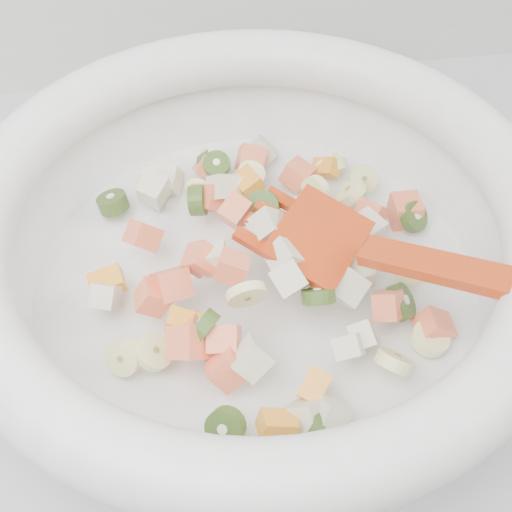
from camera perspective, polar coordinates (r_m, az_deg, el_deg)
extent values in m
cube|color=#9B9BA0|center=(0.96, 3.29, -19.06)|extent=(2.00, 0.60, 0.90)
cylinder|color=white|center=(0.54, 0.00, -2.72)|extent=(0.34, 0.34, 0.02)
torus|color=white|center=(0.48, 0.00, 3.14)|extent=(0.42, 0.42, 0.05)
cylinder|color=#F5F9A6|center=(0.59, -8.34, 5.81)|extent=(0.03, 0.03, 0.03)
cylinder|color=#F5F9A6|center=(0.57, 4.77, 5.29)|extent=(0.03, 0.02, 0.03)
cylinder|color=#F5F9A6|center=(0.47, -0.78, -3.08)|extent=(0.04, 0.02, 0.04)
cylinder|color=#F5F9A6|center=(0.62, 5.66, 7.19)|extent=(0.03, 0.03, 0.03)
cylinder|color=#F5F9A6|center=(0.59, 8.58, 6.17)|extent=(0.02, 0.02, 0.02)
cylinder|color=#F5F9A6|center=(0.58, -0.40, 6.57)|extent=(0.03, 0.03, 0.02)
cylinder|color=#F5F9A6|center=(0.49, 4.93, -1.60)|extent=(0.02, 0.03, 0.03)
cylinder|color=#F5F9A6|center=(0.58, 7.61, 5.06)|extent=(0.03, 0.03, 0.03)
cylinder|color=#F5F9A6|center=(0.53, 8.92, 0.05)|extent=(0.03, 0.02, 0.03)
cylinder|color=#F5F9A6|center=(0.48, 11.03, -8.31)|extent=(0.04, 0.03, 0.03)
cylinder|color=#F5F9A6|center=(0.49, -10.53, -7.96)|extent=(0.03, 0.03, 0.03)
cylinder|color=#F5F9A6|center=(0.48, -8.17, -7.62)|extent=(0.03, 0.04, 0.02)
cylinder|color=#F5F9A6|center=(0.53, 5.37, 3.02)|extent=(0.02, 0.03, 0.03)
cylinder|color=#F5F9A6|center=(0.58, -4.66, 5.29)|extent=(0.03, 0.02, 0.03)
cylinder|color=#F5F9A6|center=(0.51, 13.76, -6.44)|extent=(0.04, 0.04, 0.01)
cylinder|color=#F5F9A6|center=(0.62, -3.39, 7.98)|extent=(0.03, 0.02, 0.03)
cylinder|color=#F5F9A6|center=(0.56, -0.85, 5.37)|extent=(0.03, 0.03, 0.04)
cylinder|color=#F5F9A6|center=(0.61, 6.29, 7.30)|extent=(0.03, 0.03, 0.03)
cylinder|color=#F5F9A6|center=(0.53, 12.23, -1.12)|extent=(0.03, 0.02, 0.03)
cube|color=#FF7F50|center=(0.52, 5.54, 1.35)|extent=(0.03, 0.04, 0.03)
cube|color=#FF7F50|center=(0.56, 9.12, 3.33)|extent=(0.03, 0.03, 0.03)
cube|color=#FF7F50|center=(0.48, -1.94, -0.90)|extent=(0.03, 0.03, 0.03)
cube|color=#FF7F50|center=(0.49, -6.74, -2.31)|extent=(0.03, 0.04, 0.03)
cube|color=#FF7F50|center=(0.58, 11.82, 3.54)|extent=(0.02, 0.02, 0.02)
cube|color=#FF7F50|center=(0.61, -3.91, 7.07)|extent=(0.03, 0.03, 0.03)
cube|color=#FF7F50|center=(0.56, -3.70, 4.62)|extent=(0.04, 0.03, 0.04)
cube|color=#FF7F50|center=(0.47, -2.25, -8.92)|extent=(0.03, 0.03, 0.04)
cube|color=#FF7F50|center=(0.50, 10.53, -3.92)|extent=(0.03, 0.03, 0.03)
cube|color=#FF7F50|center=(0.47, -5.52, -6.90)|extent=(0.03, 0.03, 0.04)
cube|color=#FF7F50|center=(0.48, -5.06, -6.25)|extent=(0.03, 0.03, 0.03)
cube|color=#FF7F50|center=(0.47, -2.58, -6.68)|extent=(0.03, 0.03, 0.03)
cube|color=#FF7F50|center=(0.53, -9.02, 1.60)|extent=(0.03, 0.03, 0.03)
cube|color=#FF7F50|center=(0.60, 3.31, 6.55)|extent=(0.03, 0.03, 0.03)
cube|color=#FF7F50|center=(0.52, 14.03, -5.54)|extent=(0.03, 0.02, 0.03)
cube|color=#FF7F50|center=(0.50, -8.26, -3.30)|extent=(0.03, 0.02, 0.03)
cube|color=#FF7F50|center=(0.52, -1.60, 3.58)|extent=(0.03, 0.03, 0.03)
cube|color=#FF7F50|center=(0.49, -4.42, -0.25)|extent=(0.03, 0.03, 0.03)
cube|color=#FF7F50|center=(0.60, -0.42, 7.80)|extent=(0.03, 0.03, 0.03)
cylinder|color=#609732|center=(0.60, -3.17, 7.32)|extent=(0.03, 0.03, 0.02)
cylinder|color=#609732|center=(0.51, 11.51, -3.63)|extent=(0.03, 0.04, 0.03)
cylinder|color=#609732|center=(0.55, -4.67, 4.45)|extent=(0.02, 0.03, 0.03)
cylinder|color=#609732|center=(0.58, 12.50, 3.10)|extent=(0.03, 0.03, 0.03)
cylinder|color=#609732|center=(0.46, 4.32, -13.81)|extent=(0.03, 0.03, 0.03)
cylinder|color=#609732|center=(0.48, 5.01, -3.22)|extent=(0.03, 0.03, 0.03)
cylinder|color=#609732|center=(0.58, -11.38, 4.21)|extent=(0.03, 0.03, 0.02)
cylinder|color=#609732|center=(0.47, -4.18, -5.61)|extent=(0.03, 0.03, 0.03)
cylinder|color=#609732|center=(0.61, -3.51, 7.23)|extent=(0.03, 0.03, 0.03)
cylinder|color=#609732|center=(0.52, 0.50, 3.94)|extent=(0.03, 0.03, 0.03)
cylinder|color=#609732|center=(0.45, -2.46, -13.48)|extent=(0.03, 0.03, 0.03)
cube|color=beige|center=(0.46, -0.36, -8.17)|extent=(0.03, 0.03, 0.03)
cube|color=beige|center=(0.51, -11.98, -3.19)|extent=(0.02, 0.03, 0.02)
cube|color=beige|center=(0.49, 2.43, -0.19)|extent=(0.03, 0.03, 0.03)
cube|color=beige|center=(0.48, 7.43, -7.25)|extent=(0.02, 0.02, 0.03)
cube|color=beige|center=(0.51, 8.04, -1.29)|extent=(0.03, 0.03, 0.03)
cube|color=beige|center=(0.59, -7.13, 6.05)|extent=(0.03, 0.03, 0.03)
cube|color=beige|center=(0.50, -3.38, -0.28)|extent=(0.02, 0.02, 0.02)
cube|color=beige|center=(0.54, 8.77, 2.21)|extent=(0.03, 0.03, 0.02)
cube|color=beige|center=(0.46, 5.91, -12.77)|extent=(0.03, 0.03, 0.03)
cube|color=beige|center=(0.50, 1.01, 2.29)|extent=(0.03, 0.03, 0.03)
cube|color=beige|center=(0.55, -2.61, 5.48)|extent=(0.03, 0.03, 0.03)
cube|color=beige|center=(0.49, 8.55, -6.30)|extent=(0.02, 0.02, 0.03)
cube|color=beige|center=(0.48, 2.70, -1.84)|extent=(0.03, 0.03, 0.03)
cube|color=beige|center=(0.58, -8.18, 5.26)|extent=(0.03, 0.03, 0.03)
cube|color=beige|center=(0.46, 4.02, -12.84)|extent=(0.03, 0.03, 0.04)
cube|color=beige|center=(0.50, 7.28, -2.48)|extent=(0.03, 0.04, 0.04)
cube|color=beige|center=(0.62, 0.29, 8.19)|extent=(0.03, 0.03, 0.04)
cube|color=orange|center=(0.45, 1.72, -13.37)|extent=(0.03, 0.02, 0.02)
cube|color=orange|center=(0.52, -11.82, -2.06)|extent=(0.03, 0.02, 0.02)
cube|color=orange|center=(0.56, -0.66, 5.94)|extent=(0.03, 0.03, 0.02)
cube|color=orange|center=(0.47, 4.70, -10.33)|extent=(0.03, 0.03, 0.02)
cube|color=orange|center=(0.55, 4.75, 3.77)|extent=(0.03, 0.03, 0.02)
cube|color=orange|center=(0.61, 5.62, 7.04)|extent=(0.03, 0.03, 0.03)
cube|color=orange|center=(0.48, -5.79, -5.31)|extent=(0.03, 0.02, 0.02)
cube|color=#AD310F|center=(0.50, 5.01, 1.42)|extent=(0.09, 0.09, 0.02)
cube|color=#AD310F|center=(0.52, 2.25, 4.39)|extent=(0.03, 0.03, 0.01)
cube|color=#AD310F|center=(0.51, 1.44, 3.34)|extent=(0.03, 0.03, 0.01)
cube|color=#AD310F|center=(0.50, 0.61, 2.23)|extent=(0.03, 0.03, 0.01)
cube|color=#AD310F|center=(0.50, -0.26, 1.09)|extent=(0.03, 0.03, 0.01)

